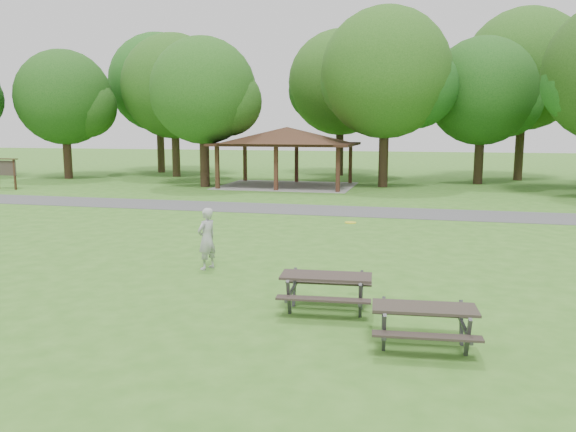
{
  "coord_description": "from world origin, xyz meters",
  "views": [
    {
      "loc": [
        4.64,
        -10.77,
        3.69
      ],
      "look_at": [
        1.0,
        4.0,
        1.3
      ],
      "focal_mm": 35.0,
      "sensor_mm": 36.0,
      "label": 1
    }
  ],
  "objects": [
    {
      "name": "ground",
      "position": [
        0.0,
        0.0,
        0.0
      ],
      "size": [
        160.0,
        160.0,
        0.0
      ],
      "primitive_type": "plane",
      "color": "#387020",
      "rests_on": "ground"
    },
    {
      "name": "asphalt_path",
      "position": [
        0.0,
        14.0,
        0.01
      ],
      "size": [
        120.0,
        3.2,
        0.02
      ],
      "primitive_type": "cube",
      "color": "#49494C",
      "rests_on": "ground"
    },
    {
      "name": "tree_deep_a",
      "position": [
        -16.9,
        32.53,
        7.13
      ],
      "size": [
        8.4,
        8.0,
        11.38
      ],
      "color": "#332416",
      "rests_on": "ground"
    },
    {
      "name": "tree_deep_c",
      "position": [
        11.1,
        32.03,
        7.44
      ],
      "size": [
        8.82,
        8.4,
        11.9
      ],
      "color": "#332416",
      "rests_on": "ground"
    },
    {
      "name": "picnic_table_far",
      "position": [
        4.7,
        -1.42,
        0.55
      ],
      "size": [
        1.85,
        1.54,
        0.75
      ],
      "color": "#2C2620",
      "rests_on": "ground"
    },
    {
      "name": "tree_row_f",
      "position": [
        8.09,
        28.53,
        5.84
      ],
      "size": [
        7.35,
        7.0,
        9.55
      ],
      "color": "black",
      "rests_on": "ground"
    },
    {
      "name": "pavilion",
      "position": [
        -4.0,
        24.0,
        3.06
      ],
      "size": [
        8.6,
        7.01,
        3.76
      ],
      "color": "#352013",
      "rests_on": "ground"
    },
    {
      "name": "notice_board",
      "position": [
        -20.0,
        18.0,
        1.31
      ],
      "size": [
        1.6,
        0.3,
        1.88
      ],
      "color": "#3A2115",
      "rests_on": "ground"
    },
    {
      "name": "tree_row_b",
      "position": [
        -20.92,
        25.53,
        5.67
      ],
      "size": [
        7.14,
        6.8,
        9.28
      ],
      "color": "#331F16",
      "rests_on": "ground"
    },
    {
      "name": "tree_row_c",
      "position": [
        -13.9,
        29.03,
        6.54
      ],
      "size": [
        8.19,
        7.8,
        10.67
      ],
      "color": "#312316",
      "rests_on": "ground"
    },
    {
      "name": "frisbee_thrower",
      "position": [
        -0.89,
        2.74,
        0.82
      ],
      "size": [
        0.59,
        0.7,
        1.64
      ],
      "primitive_type": "imported",
      "rotation": [
        0.0,
        0.0,
        -1.97
      ],
      "color": "#A4A5A7",
      "rests_on": "ground"
    },
    {
      "name": "frisbee_in_flight",
      "position": [
        3.01,
        1.79,
        1.56
      ],
      "size": [
        0.28,
        0.28,
        0.02
      ],
      "color": "yellow",
      "rests_on": "ground"
    },
    {
      "name": "tree_row_e",
      "position": [
        2.1,
        25.03,
        6.78
      ],
      "size": [
        8.4,
        8.0,
        11.02
      ],
      "color": "black",
      "rests_on": "ground"
    },
    {
      "name": "picnic_table_middle",
      "position": [
        2.76,
        0.07,
        0.58
      ],
      "size": [
        1.94,
        1.61,
        0.79
      ],
      "color": "#2C2420",
      "rests_on": "ground"
    },
    {
      "name": "tree_row_d",
      "position": [
        -8.92,
        22.53,
        5.77
      ],
      "size": [
        6.93,
        6.6,
        9.27
      ],
      "color": "black",
      "rests_on": "ground"
    },
    {
      "name": "tree_deep_b",
      "position": [
        -1.9,
        33.03,
        6.89
      ],
      "size": [
        8.4,
        8.0,
        11.13
      ],
      "color": "black",
      "rests_on": "ground"
    }
  ]
}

